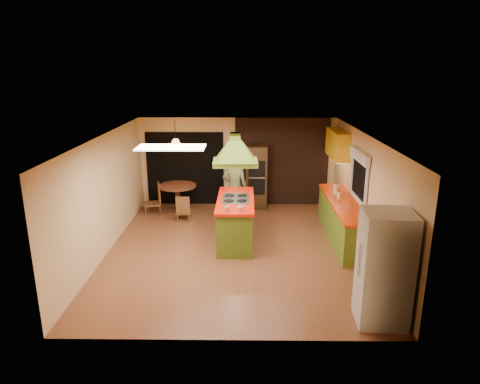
{
  "coord_description": "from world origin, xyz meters",
  "views": [
    {
      "loc": [
        0.22,
        -8.65,
        3.86
      ],
      "look_at": [
        0.1,
        0.55,
        1.15
      ],
      "focal_mm": 32.0,
      "sensor_mm": 36.0,
      "label": 1
    }
  ],
  "objects_px": {
    "canister_large": "(337,189)",
    "dining_table": "(178,193)",
    "man": "(235,188)",
    "wall_oven": "(256,177)",
    "refrigerator": "(384,268)",
    "kitchen_island": "(236,220)"
  },
  "relations": [
    {
      "from": "kitchen_island",
      "to": "refrigerator",
      "type": "relative_size",
      "value": 1.13
    },
    {
      "from": "wall_oven",
      "to": "dining_table",
      "type": "height_order",
      "value": "wall_oven"
    },
    {
      "from": "kitchen_island",
      "to": "canister_large",
      "type": "bearing_deg",
      "value": 16.84
    },
    {
      "from": "kitchen_island",
      "to": "wall_oven",
      "type": "xyz_separation_m",
      "value": [
        0.53,
        2.49,
        0.37
      ]
    },
    {
      "from": "man",
      "to": "wall_oven",
      "type": "distance_m",
      "value": 1.27
    },
    {
      "from": "man",
      "to": "kitchen_island",
      "type": "bearing_deg",
      "value": 101.83
    },
    {
      "from": "refrigerator",
      "to": "wall_oven",
      "type": "height_order",
      "value": "refrigerator"
    },
    {
      "from": "refrigerator",
      "to": "kitchen_island",
      "type": "bearing_deg",
      "value": 130.13
    },
    {
      "from": "kitchen_island",
      "to": "refrigerator",
      "type": "distance_m",
      "value": 3.96
    },
    {
      "from": "refrigerator",
      "to": "dining_table",
      "type": "relative_size",
      "value": 1.78
    },
    {
      "from": "refrigerator",
      "to": "wall_oven",
      "type": "distance_m",
      "value": 5.94
    },
    {
      "from": "refrigerator",
      "to": "dining_table",
      "type": "distance_m",
      "value": 6.58
    },
    {
      "from": "man",
      "to": "canister_large",
      "type": "xyz_separation_m",
      "value": [
        2.45,
        -0.65,
        0.16
      ]
    },
    {
      "from": "man",
      "to": "refrigerator",
      "type": "relative_size",
      "value": 0.97
    },
    {
      "from": "kitchen_island",
      "to": "canister_large",
      "type": "xyz_separation_m",
      "value": [
        2.4,
        0.72,
        0.53
      ]
    },
    {
      "from": "dining_table",
      "to": "canister_large",
      "type": "bearing_deg",
      "value": -18.58
    },
    {
      "from": "wall_oven",
      "to": "kitchen_island",
      "type": "bearing_deg",
      "value": -100.53
    },
    {
      "from": "canister_large",
      "to": "dining_table",
      "type": "bearing_deg",
      "value": 161.42
    },
    {
      "from": "wall_oven",
      "to": "canister_large",
      "type": "xyz_separation_m",
      "value": [
        1.87,
        -1.78,
        0.15
      ]
    },
    {
      "from": "dining_table",
      "to": "canister_large",
      "type": "xyz_separation_m",
      "value": [
        4.03,
        -1.35,
        0.5
      ]
    },
    {
      "from": "wall_oven",
      "to": "dining_table",
      "type": "xyz_separation_m",
      "value": [
        -2.16,
        -0.42,
        -0.35
      ]
    },
    {
      "from": "dining_table",
      "to": "canister_large",
      "type": "height_order",
      "value": "canister_large"
    }
  ]
}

